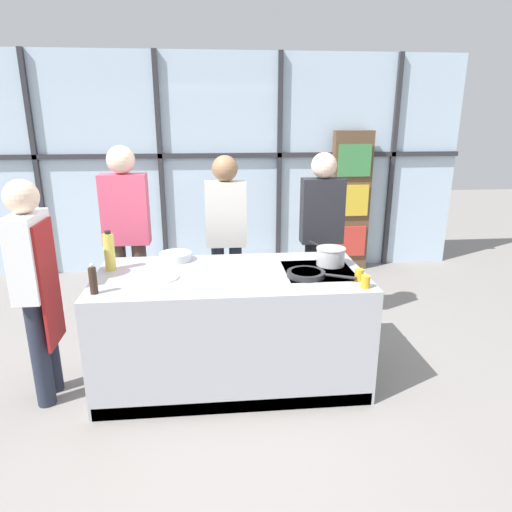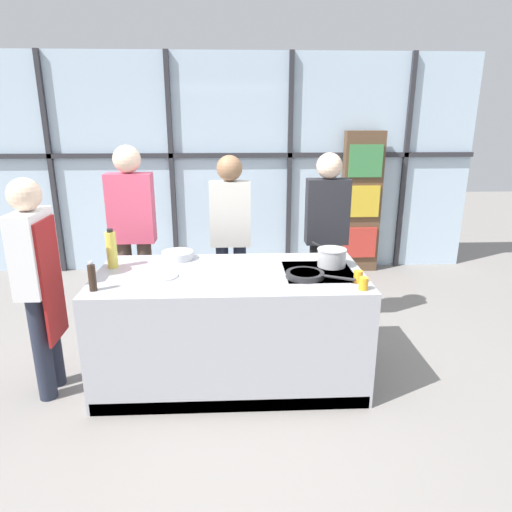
{
  "view_description": "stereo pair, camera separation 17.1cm",
  "coord_description": "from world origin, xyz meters",
  "px_view_note": "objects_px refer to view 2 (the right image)",
  "views": [
    {
      "loc": [
        -0.12,
        -3.27,
        2.04
      ],
      "look_at": [
        0.2,
        0.1,
        0.99
      ],
      "focal_mm": 32.0,
      "sensor_mm": 36.0,
      "label": 1
    },
    {
      "loc": [
        0.05,
        -3.29,
        2.04
      ],
      "look_at": [
        0.2,
        0.1,
        0.99
      ],
      "focal_mm": 32.0,
      "sensor_mm": 36.0,
      "label": 2
    }
  ],
  "objects_px": {
    "spectator_center_left": "(231,230)",
    "frying_pan": "(306,275)",
    "spectator_far_left": "(132,227)",
    "saucepan": "(332,257)",
    "oil_bottle": "(112,249)",
    "mixing_bowl": "(178,255)",
    "spectator_center_right": "(326,229)",
    "pepper_grinder": "(92,277)",
    "chef": "(38,276)",
    "white_plate": "(161,276)",
    "juice_glass_near": "(363,284)",
    "juice_glass_far": "(358,277)"
  },
  "relations": [
    {
      "from": "spectator_center_left",
      "to": "frying_pan",
      "type": "distance_m",
      "value": 1.2
    },
    {
      "from": "spectator_far_left",
      "to": "saucepan",
      "type": "relative_size",
      "value": 4.33
    },
    {
      "from": "oil_bottle",
      "to": "mixing_bowl",
      "type": "bearing_deg",
      "value": 21.85
    },
    {
      "from": "spectator_center_right",
      "to": "frying_pan",
      "type": "height_order",
      "value": "spectator_center_right"
    },
    {
      "from": "mixing_bowl",
      "to": "pepper_grinder",
      "type": "distance_m",
      "value": 0.85
    },
    {
      "from": "chef",
      "to": "white_plate",
      "type": "relative_size",
      "value": 6.55
    },
    {
      "from": "spectator_center_right",
      "to": "juice_glass_near",
      "type": "xyz_separation_m",
      "value": [
        0.0,
        -1.32,
        -0.06
      ]
    },
    {
      "from": "oil_bottle",
      "to": "chef",
      "type": "bearing_deg",
      "value": -144.72
    },
    {
      "from": "white_plate",
      "to": "frying_pan",
      "type": "bearing_deg",
      "value": -3.37
    },
    {
      "from": "chef",
      "to": "oil_bottle",
      "type": "xyz_separation_m",
      "value": [
        0.45,
        0.32,
        0.1
      ]
    },
    {
      "from": "spectator_center_right",
      "to": "mixing_bowl",
      "type": "height_order",
      "value": "spectator_center_right"
    },
    {
      "from": "white_plate",
      "to": "mixing_bowl",
      "type": "height_order",
      "value": "mixing_bowl"
    },
    {
      "from": "spectator_center_right",
      "to": "white_plate",
      "type": "height_order",
      "value": "spectator_center_right"
    },
    {
      "from": "oil_bottle",
      "to": "juice_glass_near",
      "type": "xyz_separation_m",
      "value": [
        1.84,
        -0.56,
        -0.1
      ]
    },
    {
      "from": "mixing_bowl",
      "to": "pepper_grinder",
      "type": "relative_size",
      "value": 1.22
    },
    {
      "from": "juice_glass_far",
      "to": "oil_bottle",
      "type": "bearing_deg",
      "value": 167.05
    },
    {
      "from": "mixing_bowl",
      "to": "juice_glass_far",
      "type": "height_order",
      "value": "juice_glass_far"
    },
    {
      "from": "spectator_center_right",
      "to": "juice_glass_far",
      "type": "xyz_separation_m",
      "value": [
        0.0,
        -1.18,
        -0.06
      ]
    },
    {
      "from": "spectator_center_right",
      "to": "juice_glass_near",
      "type": "bearing_deg",
      "value": 90.09
    },
    {
      "from": "spectator_far_left",
      "to": "mixing_bowl",
      "type": "distance_m",
      "value": 0.75
    },
    {
      "from": "juice_glass_near",
      "to": "juice_glass_far",
      "type": "relative_size",
      "value": 1.0
    },
    {
      "from": "spectator_far_left",
      "to": "mixing_bowl",
      "type": "bearing_deg",
      "value": 130.81
    },
    {
      "from": "chef",
      "to": "frying_pan",
      "type": "bearing_deg",
      "value": 90.57
    },
    {
      "from": "pepper_grinder",
      "to": "chef",
      "type": "bearing_deg",
      "value": 158.28
    },
    {
      "from": "spectator_far_left",
      "to": "saucepan",
      "type": "bearing_deg",
      "value": 155.19
    },
    {
      "from": "spectator_center_right",
      "to": "white_plate",
      "type": "bearing_deg",
      "value": 34.67
    },
    {
      "from": "chef",
      "to": "frying_pan",
      "type": "height_order",
      "value": "chef"
    },
    {
      "from": "frying_pan",
      "to": "juice_glass_far",
      "type": "distance_m",
      "value": 0.38
    },
    {
      "from": "frying_pan",
      "to": "juice_glass_near",
      "type": "distance_m",
      "value": 0.44
    },
    {
      "from": "white_plate",
      "to": "mixing_bowl",
      "type": "bearing_deg",
      "value": 80.4
    },
    {
      "from": "spectator_center_left",
      "to": "spectator_far_left",
      "type": "bearing_deg",
      "value": 0.0
    },
    {
      "from": "chef",
      "to": "frying_pan",
      "type": "distance_m",
      "value": 1.94
    },
    {
      "from": "white_plate",
      "to": "pepper_grinder",
      "type": "distance_m",
      "value": 0.5
    },
    {
      "from": "white_plate",
      "to": "juice_glass_far",
      "type": "height_order",
      "value": "juice_glass_far"
    },
    {
      "from": "chef",
      "to": "spectator_center_left",
      "type": "distance_m",
      "value": 1.74
    },
    {
      "from": "spectator_center_left",
      "to": "saucepan",
      "type": "xyz_separation_m",
      "value": [
        0.81,
        -0.8,
        -0.03
      ]
    },
    {
      "from": "saucepan",
      "to": "pepper_grinder",
      "type": "height_order",
      "value": "pepper_grinder"
    },
    {
      "from": "chef",
      "to": "pepper_grinder",
      "type": "relative_size",
      "value": 7.67
    },
    {
      "from": "saucepan",
      "to": "white_plate",
      "type": "distance_m",
      "value": 1.33
    },
    {
      "from": "spectator_center_right",
      "to": "juice_glass_far",
      "type": "distance_m",
      "value": 1.18
    },
    {
      "from": "spectator_center_right",
      "to": "saucepan",
      "type": "distance_m",
      "value": 0.81
    },
    {
      "from": "saucepan",
      "to": "juice_glass_near",
      "type": "height_order",
      "value": "saucepan"
    },
    {
      "from": "spectator_far_left",
      "to": "spectator_center_left",
      "type": "height_order",
      "value": "spectator_far_left"
    },
    {
      "from": "pepper_grinder",
      "to": "juice_glass_far",
      "type": "height_order",
      "value": "pepper_grinder"
    },
    {
      "from": "white_plate",
      "to": "juice_glass_near",
      "type": "xyz_separation_m",
      "value": [
        1.43,
        -0.33,
        0.04
      ]
    },
    {
      "from": "oil_bottle",
      "to": "frying_pan",
      "type": "bearing_deg",
      "value": -11.44
    },
    {
      "from": "juice_glass_near",
      "to": "spectator_center_right",
      "type": "bearing_deg",
      "value": 90.09
    },
    {
      "from": "spectator_far_left",
      "to": "juice_glass_near",
      "type": "bearing_deg",
      "value": 144.45
    },
    {
      "from": "spectator_far_left",
      "to": "frying_pan",
      "type": "bearing_deg",
      "value": 144.64
    },
    {
      "from": "spectator_far_left",
      "to": "mixing_bowl",
      "type": "xyz_separation_m",
      "value": [
        0.48,
        -0.56,
        -0.11
      ]
    }
  ]
}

